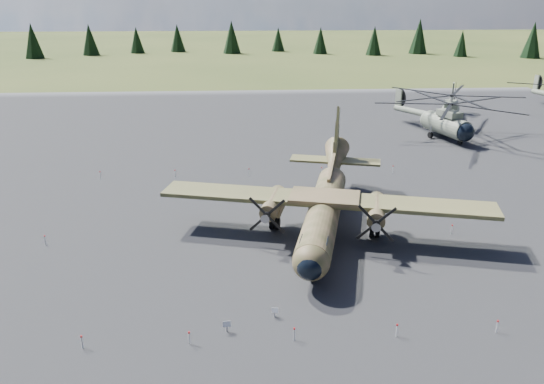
{
  "coord_description": "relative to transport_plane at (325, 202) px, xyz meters",
  "views": [
    {
      "loc": [
        -0.85,
        -38.98,
        18.86
      ],
      "look_at": [
        1.67,
        2.0,
        3.34
      ],
      "focal_mm": 35.0,
      "sensor_mm": 36.0,
      "label": 1
    }
  ],
  "objects": [
    {
      "name": "ground",
      "position": [
        -6.07,
        -1.41,
        -2.55
      ],
      "size": [
        500.0,
        500.0,
        0.0
      ],
      "primitive_type": "plane",
      "color": "brown",
      "rests_on": "ground"
    },
    {
      "name": "helicopter_near",
      "position": [
        20.91,
        28.42,
        1.03
      ],
      "size": [
        24.82,
        25.49,
        5.06
      ],
      "rotation": [
        0.0,
        0.0,
        0.29
      ],
      "color": "gray",
      "rests_on": "ground"
    },
    {
      "name": "transport_plane",
      "position": [
        0.0,
        0.0,
        0.0
      ],
      "size": [
        26.78,
        23.97,
        8.89
      ],
      "rotation": [
        0.0,
        0.0,
        -0.25
      ],
      "color": "#434324",
      "rests_on": "ground"
    },
    {
      "name": "treeline",
      "position": [
        -2.69,
        -4.18,
        2.26
      ],
      "size": [
        309.9,
        304.09,
        10.98
      ],
      "color": "black",
      "rests_on": "ground"
    },
    {
      "name": "barrier_fence",
      "position": [
        -6.53,
        -1.48,
        -2.05
      ],
      "size": [
        33.12,
        29.62,
        0.85
      ],
      "color": "white",
      "rests_on": "ground"
    },
    {
      "name": "apron",
      "position": [
        -6.07,
        8.59,
        -2.55
      ],
      "size": [
        120.0,
        120.0,
        0.04
      ],
      "primitive_type": "cube",
      "color": "#525356",
      "rests_on": "ground"
    },
    {
      "name": "helicopter_mid",
      "position": [
        23.81,
        34.44,
        1.06
      ],
      "size": [
        26.16,
        26.16,
        5.09
      ],
      "rotation": [
        0.0,
        0.0,
        -0.39
      ],
      "color": "gray",
      "rests_on": "ground"
    },
    {
      "name": "info_placard_right",
      "position": [
        -5.03,
        -12.51,
        -2.12
      ],
      "size": [
        0.43,
        0.23,
        0.65
      ],
      "rotation": [
        0.0,
        0.0,
        -0.14
      ],
      "color": "gray",
      "rests_on": "ground"
    },
    {
      "name": "info_placard_left",
      "position": [
        -7.96,
        -13.88,
        -2.06
      ],
      "size": [
        0.49,
        0.25,
        0.74
      ],
      "rotation": [
        0.0,
        0.0,
        0.11
      ],
      "color": "gray",
      "rests_on": "ground"
    }
  ]
}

